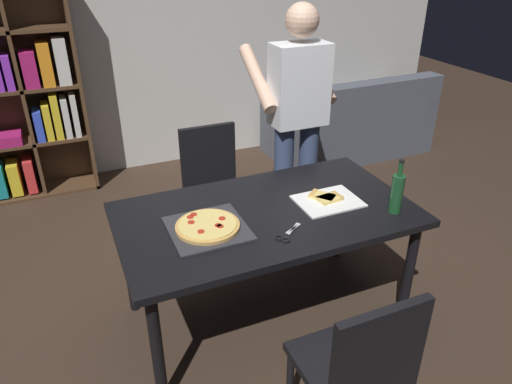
% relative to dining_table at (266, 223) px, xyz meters
% --- Properties ---
extents(ground_plane, '(12.00, 12.00, 0.00)m').
position_rel_dining_table_xyz_m(ground_plane, '(0.00, 0.00, -0.68)').
color(ground_plane, '#38281E').
extents(back_wall, '(6.40, 0.10, 2.80)m').
position_rel_dining_table_xyz_m(back_wall, '(0.00, 2.60, 0.72)').
color(back_wall, silver).
rests_on(back_wall, ground_plane).
extents(dining_table, '(1.65, 0.92, 0.75)m').
position_rel_dining_table_xyz_m(dining_table, '(0.00, 0.00, 0.00)').
color(dining_table, black).
rests_on(dining_table, ground_plane).
extents(chair_near_camera, '(0.42, 0.42, 0.90)m').
position_rel_dining_table_xyz_m(chair_near_camera, '(-0.00, -0.95, -0.16)').
color(chair_near_camera, black).
rests_on(chair_near_camera, ground_plane).
extents(chair_far_side, '(0.42, 0.42, 0.90)m').
position_rel_dining_table_xyz_m(chair_far_side, '(0.00, 0.95, -0.16)').
color(chair_far_side, black).
rests_on(chair_far_side, ground_plane).
extents(couch, '(1.72, 0.90, 0.85)m').
position_rel_dining_table_xyz_m(couch, '(1.90, 1.99, -0.37)').
color(couch, '#4C515B').
rests_on(couch, ground_plane).
extents(person_serving_pizza, '(0.55, 0.54, 1.75)m').
position_rel_dining_table_xyz_m(person_serving_pizza, '(0.56, 0.73, 0.32)').
color(person_serving_pizza, '#38476B').
rests_on(person_serving_pizza, ground_plane).
extents(pepperoni_pizza_on_tray, '(0.40, 0.40, 0.04)m').
position_rel_dining_table_xyz_m(pepperoni_pizza_on_tray, '(-0.36, -0.05, 0.09)').
color(pepperoni_pizza_on_tray, '#2D2D33').
rests_on(pepperoni_pizza_on_tray, dining_table).
extents(pizza_slices_on_towel, '(0.36, 0.28, 0.03)m').
position_rel_dining_table_xyz_m(pizza_slices_on_towel, '(0.37, -0.03, 0.08)').
color(pizza_slices_on_towel, white).
rests_on(pizza_slices_on_towel, dining_table).
extents(wine_bottle, '(0.07, 0.07, 0.32)m').
position_rel_dining_table_xyz_m(wine_bottle, '(0.65, -0.28, 0.19)').
color(wine_bottle, '#194723').
rests_on(wine_bottle, dining_table).
extents(kitchen_scissors, '(0.19, 0.15, 0.01)m').
position_rel_dining_table_xyz_m(kitchen_scissors, '(-0.01, -0.26, 0.08)').
color(kitchen_scissors, silver).
rests_on(kitchen_scissors, dining_table).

